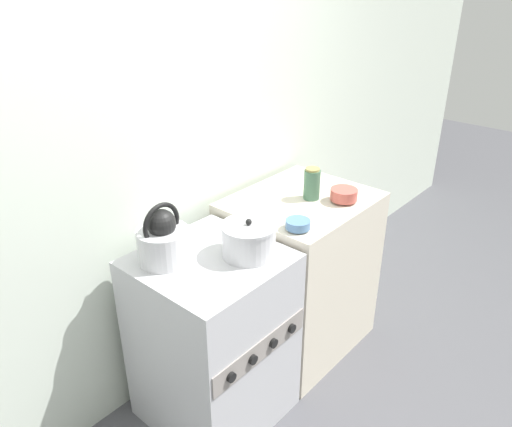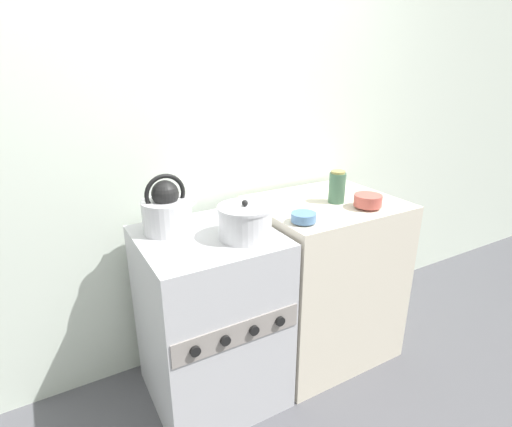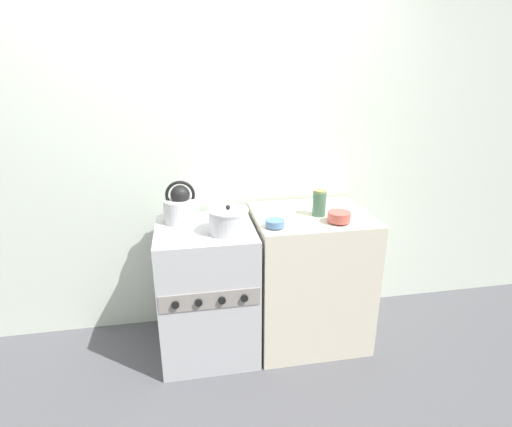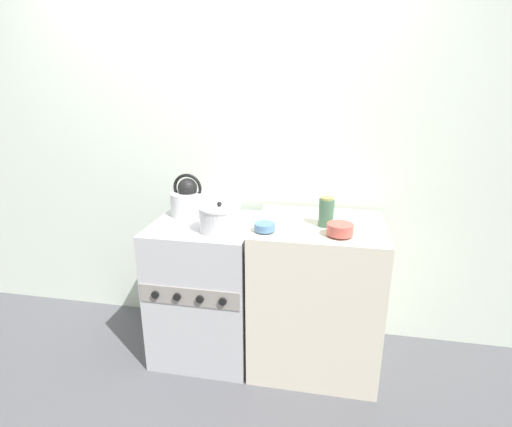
# 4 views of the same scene
# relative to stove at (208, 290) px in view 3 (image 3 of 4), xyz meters

# --- Properties ---
(ground_plane) EXTENTS (12.00, 12.00, 0.00)m
(ground_plane) POSITION_rel_stove_xyz_m (0.00, -0.30, -0.45)
(ground_plane) COLOR #4C4C51
(wall_back) EXTENTS (7.00, 0.06, 2.50)m
(wall_back) POSITION_rel_stove_xyz_m (0.00, 0.41, 0.80)
(wall_back) COLOR silver
(wall_back) RESTS_ON ground_plane
(stove) EXTENTS (0.61, 0.62, 0.89)m
(stove) POSITION_rel_stove_xyz_m (0.00, 0.00, 0.00)
(stove) COLOR #B2B2B7
(stove) RESTS_ON ground_plane
(counter) EXTENTS (0.75, 0.63, 0.93)m
(counter) POSITION_rel_stove_xyz_m (0.70, 0.02, 0.02)
(counter) COLOR beige
(counter) RESTS_ON ground_plane
(kettle) EXTENTS (0.27, 0.22, 0.27)m
(kettle) POSITION_rel_stove_xyz_m (-0.14, 0.13, 0.55)
(kettle) COLOR silver
(kettle) RESTS_ON stove
(cooking_pot) EXTENTS (0.24, 0.24, 0.17)m
(cooking_pot) POSITION_rel_stove_xyz_m (0.14, -0.11, 0.52)
(cooking_pot) COLOR silver
(cooking_pot) RESTS_ON stove
(enamel_bowl) EXTENTS (0.14, 0.14, 0.07)m
(enamel_bowl) POSITION_rel_stove_xyz_m (0.81, -0.16, 0.52)
(enamel_bowl) COLOR #B75147
(enamel_bowl) RESTS_ON counter
(small_ceramic_bowl) EXTENTS (0.12, 0.12, 0.05)m
(small_ceramic_bowl) POSITION_rel_stove_xyz_m (0.41, -0.17, 0.51)
(small_ceramic_bowl) COLOR #4C729E
(small_ceramic_bowl) RESTS_ON counter
(storage_jar) EXTENTS (0.09, 0.09, 0.17)m
(storage_jar) POSITION_rel_stove_xyz_m (0.73, -0.01, 0.57)
(storage_jar) COLOR #3F664C
(storage_jar) RESTS_ON counter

